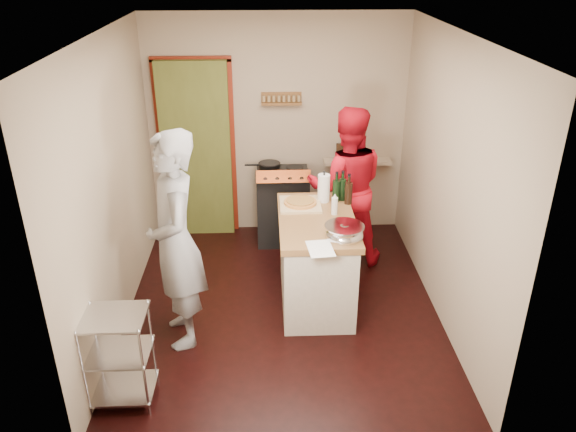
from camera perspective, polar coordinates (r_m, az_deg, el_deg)
The scene contains 10 objects.
floor at distance 5.64m, azimuth -0.56°, elevation -9.14°, with size 3.50×3.50×0.00m, color black.
back_wall at distance 6.75m, azimuth -6.58°, elevation 7.56°, with size 3.00×0.44×2.60m.
left_wall at distance 5.19m, azimuth -17.45°, elevation 2.74°, with size 0.04×3.50×2.60m, color gray.
right_wall at distance 5.26m, azimuth 15.95°, elevation 3.28°, with size 0.04×3.50×2.60m, color gray.
ceiling at distance 4.66m, azimuth -0.71°, elevation 18.18°, with size 3.00×3.50×0.02m, color white.
stove at distance 6.65m, azimuth -0.56°, elevation 1.12°, with size 0.60×0.63×1.00m.
wire_shelving at distance 4.56m, azimuth -16.82°, elevation -13.27°, with size 0.48×0.40×0.80m.
island at distance 5.48m, azimuth 2.91°, elevation -4.29°, with size 0.74×1.36×1.23m.
person_stripe at distance 4.83m, azimuth -11.34°, elevation -2.60°, with size 0.71×0.47×1.95m, color #A2A2A6.
person_red at distance 6.08m, azimuth 5.92°, elevation 2.95°, with size 0.86×0.67×1.76m, color red.
Camera 1 is at (-0.13, -4.62, 3.23)m, focal length 35.00 mm.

